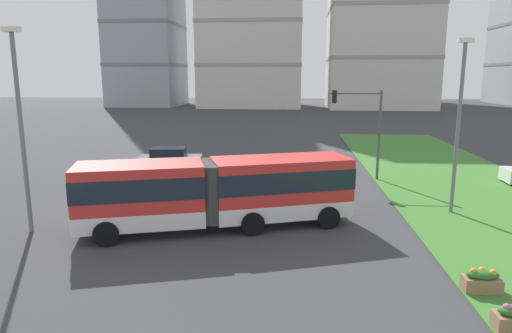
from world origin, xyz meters
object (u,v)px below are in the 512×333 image
car_grey_wagon (170,159)px  apartment_tower_eastcentre (399,25)px  streetlight_left (21,123)px  apartment_tower_centre (382,11)px  articulated_bus (218,191)px  streetlight_median (459,119)px  flower_planter_2 (482,280)px  traffic_light_far_right (363,119)px

car_grey_wagon → apartment_tower_eastcentre: bearing=68.6°
streetlight_left → apartment_tower_centre: bearing=70.1°
apartment_tower_centre → apartment_tower_eastcentre: bearing=69.4°
car_grey_wagon → apartment_tower_eastcentre: size_ratio=0.12×
articulated_bus → apartment_tower_eastcentre: 106.60m
car_grey_wagon → streetlight_median: streetlight_median is taller
articulated_bus → apartment_tower_eastcentre: bearing=73.8°
streetlight_left → flower_planter_2: bearing=-14.2°
flower_planter_2 → apartment_tower_eastcentre: size_ratio=0.03×
traffic_light_far_right → apartment_tower_centre: 71.40m
car_grey_wagon → flower_planter_2: 22.84m
car_grey_wagon → apartment_tower_centre: bearing=68.3°
flower_planter_2 → apartment_tower_eastcentre: 109.93m
articulated_bus → flower_planter_2: (9.04, -5.43, -1.23)m
traffic_light_far_right → apartment_tower_eastcentre: size_ratio=0.15×
streetlight_left → streetlight_median: bearing=12.5°
streetlight_median → apartment_tower_centre: size_ratio=0.21×
streetlight_left → apartment_tower_eastcentre: size_ratio=0.22×
car_grey_wagon → streetlight_left: 14.15m
articulated_bus → apartment_tower_centre: apartment_tower_centre is taller
car_grey_wagon → streetlight_median: (16.38, -9.20, 3.81)m
streetlight_median → apartment_tower_centre: apartment_tower_centre is taller
articulated_bus → flower_planter_2: articulated_bus is taller
streetlight_left → car_grey_wagon: bearing=79.6°
streetlight_left → apartment_tower_centre: (28.76, 79.53, 14.83)m
streetlight_median → apartment_tower_centre: (9.92, 75.35, 14.94)m
traffic_light_far_right → streetlight_median: size_ratio=0.69×
traffic_light_far_right → apartment_tower_centre: (13.27, 68.41, 15.59)m
apartment_tower_centre → car_grey_wagon: bearing=-111.7°
articulated_bus → flower_planter_2: bearing=-31.0°
apartment_tower_centre → apartment_tower_eastcentre: size_ratio=1.02×
streetlight_median → apartment_tower_eastcentre: apartment_tower_eastcentre is taller
car_grey_wagon → apartment_tower_centre: size_ratio=0.12×
streetlight_left → apartment_tower_eastcentre: apartment_tower_eastcentre is taller
articulated_bus → apartment_tower_centre: size_ratio=0.31×
articulated_bus → car_grey_wagon: 13.41m
flower_planter_2 → traffic_light_far_right: size_ratio=0.19×
apartment_tower_eastcentre → flower_planter_2: bearing=-100.8°
flower_planter_2 → apartment_tower_eastcentre: bearing=79.2°
car_grey_wagon → traffic_light_far_right: size_ratio=0.81×
flower_planter_2 → apartment_tower_centre: (11.82, 83.81, 19.07)m
traffic_light_far_right → streetlight_left: streetlight_left is taller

